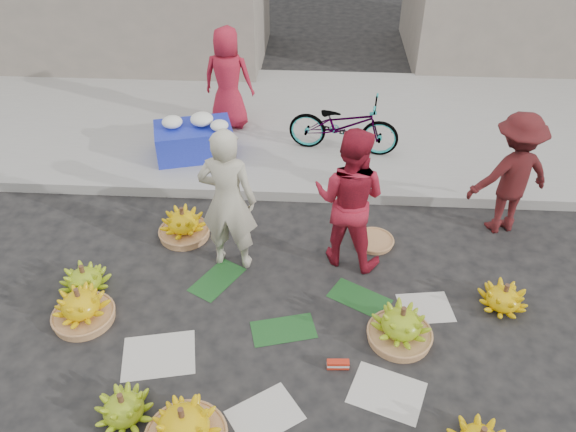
# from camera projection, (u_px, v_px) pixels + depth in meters

# --- Properties ---
(ground) EXTENTS (80.00, 80.00, 0.00)m
(ground) POSITION_uv_depth(u_px,v_px,m) (294.00, 316.00, 5.92)
(ground) COLOR black
(ground) RESTS_ON ground
(curb) EXTENTS (40.00, 0.25, 0.15)m
(curb) POSITION_uv_depth(u_px,v_px,m) (302.00, 192.00, 7.63)
(curb) COLOR gray
(curb) RESTS_ON ground
(sidewalk) EXTENTS (40.00, 4.00, 0.12)m
(sidewalk) POSITION_uv_depth(u_px,v_px,m) (307.00, 122.00, 9.32)
(sidewalk) COLOR gray
(sidewalk) RESTS_ON ground
(newspaper_scatter) EXTENTS (3.20, 1.80, 0.00)m
(newspaper_scatter) POSITION_uv_depth(u_px,v_px,m) (290.00, 379.00, 5.28)
(newspaper_scatter) COLOR beige
(newspaper_scatter) RESTS_ON ground
(banana_leaves) EXTENTS (2.00, 1.00, 0.00)m
(banana_leaves) POSITION_uv_depth(u_px,v_px,m) (286.00, 302.00, 6.08)
(banana_leaves) COLOR #16431C
(banana_leaves) RESTS_ON ground
(banana_bunch_0) EXTENTS (0.68, 0.68, 0.44)m
(banana_bunch_0) POSITION_uv_depth(u_px,v_px,m) (81.00, 307.00, 5.77)
(banana_bunch_0) COLOR #A46F45
(banana_bunch_0) RESTS_ON ground
(banana_bunch_1) EXTENTS (0.63, 0.63, 0.32)m
(banana_bunch_1) POSITION_uv_depth(u_px,v_px,m) (123.00, 408.00, 4.87)
(banana_bunch_1) COLOR #739C16
(banana_bunch_1) RESTS_ON ground
(banana_bunch_2) EXTENTS (0.69, 0.69, 0.47)m
(banana_bunch_2) POSITION_uv_depth(u_px,v_px,m) (184.00, 428.00, 4.65)
(banana_bunch_2) COLOR #A46F45
(banana_bunch_2) RESTS_ON ground
(banana_bunch_4) EXTENTS (0.65, 0.65, 0.44)m
(banana_bunch_4) POSITION_uv_depth(u_px,v_px,m) (401.00, 326.00, 5.56)
(banana_bunch_4) COLOR #A46F45
(banana_bunch_4) RESTS_ON ground
(banana_bunch_5) EXTENTS (0.60, 0.60, 0.32)m
(banana_bunch_5) POSITION_uv_depth(u_px,v_px,m) (504.00, 297.00, 5.95)
(banana_bunch_5) COLOR yellow
(banana_bunch_5) RESTS_ON ground
(banana_bunch_6) EXTENTS (0.65, 0.65, 0.33)m
(banana_bunch_6) POSITION_uv_depth(u_px,v_px,m) (84.00, 279.00, 6.17)
(banana_bunch_6) COLOR #739C16
(banana_bunch_6) RESTS_ON ground
(banana_bunch_7) EXTENTS (0.70, 0.70, 0.43)m
(banana_bunch_7) POSITION_uv_depth(u_px,v_px,m) (183.00, 224.00, 6.89)
(banana_bunch_7) COLOR #A46F45
(banana_bunch_7) RESTS_ON ground
(basket_spare) EXTENTS (0.58, 0.58, 0.05)m
(basket_spare) POSITION_uv_depth(u_px,v_px,m) (374.00, 241.00, 6.87)
(basket_spare) COLOR #A46F45
(basket_spare) RESTS_ON ground
(incense_stack) EXTENTS (0.22, 0.08, 0.09)m
(incense_stack) POSITION_uv_depth(u_px,v_px,m) (338.00, 364.00, 5.36)
(incense_stack) COLOR red
(incense_stack) RESTS_ON ground
(vendor_cream) EXTENTS (0.68, 0.48, 1.75)m
(vendor_cream) POSITION_uv_depth(u_px,v_px,m) (228.00, 201.00, 6.09)
(vendor_cream) COLOR beige
(vendor_cream) RESTS_ON ground
(vendor_red) EXTENTS (1.00, 0.88, 1.71)m
(vendor_red) POSITION_uv_depth(u_px,v_px,m) (349.00, 199.00, 6.16)
(vendor_red) COLOR red
(vendor_red) RESTS_ON ground
(man_striped) EXTENTS (1.15, 0.85, 1.58)m
(man_striped) POSITION_uv_depth(u_px,v_px,m) (512.00, 174.00, 6.67)
(man_striped) COLOR maroon
(man_striped) RESTS_ON ground
(flower_table) EXTENTS (1.24, 0.96, 0.64)m
(flower_table) POSITION_uv_depth(u_px,v_px,m) (194.00, 138.00, 8.20)
(flower_table) COLOR #1B28B5
(flower_table) RESTS_ON sidewalk
(grey_bucket) EXTENTS (0.26, 0.26, 0.30)m
(grey_bucket) POSITION_uv_depth(u_px,v_px,m) (172.00, 144.00, 8.29)
(grey_bucket) COLOR gray
(grey_bucket) RESTS_ON sidewalk
(flower_vendor) EXTENTS (0.83, 0.59, 1.59)m
(flower_vendor) POSITION_uv_depth(u_px,v_px,m) (228.00, 79.00, 8.62)
(flower_vendor) COLOR red
(flower_vendor) RESTS_ON sidewalk
(bicycle) EXTENTS (0.81, 1.69, 0.85)m
(bicycle) POSITION_uv_depth(u_px,v_px,m) (344.00, 125.00, 8.19)
(bicycle) COLOR gray
(bicycle) RESTS_ON sidewalk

